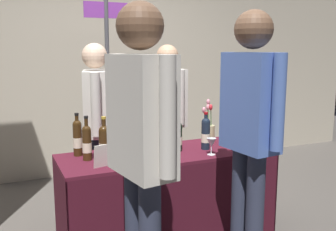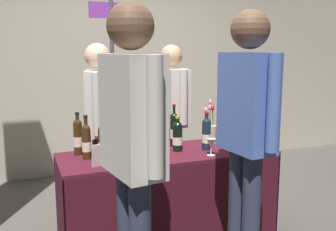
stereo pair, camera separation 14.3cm
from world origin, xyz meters
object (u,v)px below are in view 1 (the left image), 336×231
Objects in this scene: display_bottle_0 at (77,137)px; featured_wine_bottle at (120,145)px; tasting_table at (168,179)px; wine_glass_near_taster at (249,132)px; wine_glass_near_vendor at (211,143)px; wine_glass_mid at (228,135)px; vendor_presenter at (96,116)px; taster_foreground_right at (250,122)px; flower_vase at (209,131)px; booth_signpost at (108,81)px.

featured_wine_bottle is at bearing -49.04° from display_bottle_0.
wine_glass_near_taster is (0.73, -0.08, 0.34)m from tasting_table.
featured_wine_bottle is at bearing -167.54° from tasting_table.
wine_glass_near_vendor is 0.85× the size of wine_glass_near_taster.
wine_glass_near_vendor is 1.04× the size of wine_glass_mid.
display_bottle_0 is (-0.68, 0.19, 0.37)m from tasting_table.
vendor_presenter is 1.47m from taster_foreground_right.
featured_wine_bottle is 0.99m from wine_glass_mid.
featured_wine_bottle is at bearing -164.37° from flower_vase.
vendor_presenter reaches higher than featured_wine_bottle.
wine_glass_near_taster reaches higher than wine_glass_mid.
wine_glass_near_vendor is at bearing -7.48° from taster_foreground_right.
wine_glass_mid reaches higher than tasting_table.
featured_wine_bottle is at bearing -175.35° from wine_glass_mid.
booth_signpost is (0.25, 1.20, 0.37)m from featured_wine_bottle.
display_bottle_0 is at bearing 157.20° from wine_glass_near_vendor.
tasting_table is 11.01× the size of wine_glass_near_taster.
wine_glass_near_vendor is (0.71, -0.11, -0.03)m from featured_wine_bottle.
wine_glass_near_taster is at bearing -11.00° from display_bottle_0.
wine_glass_near_taster is 0.08× the size of booth_signpost.
wine_glass_near_taster is 0.09× the size of taster_foreground_right.
vendor_presenter is at bearing -115.67° from booth_signpost.
wine_glass_near_vendor is at bearing 56.65° from vendor_presenter.
wine_glass_near_taster is 0.41× the size of flower_vase.
booth_signpost is (-0.91, 1.19, 0.38)m from wine_glass_near_taster.
booth_signpost reaches higher than vendor_presenter.
featured_wine_bottle is 2.24× the size of wine_glass_mid.
wine_glass_near_taster is 0.10× the size of vendor_presenter.
display_bottle_0 reaches higher than wine_glass_mid.
tasting_table is 5.13× the size of display_bottle_0.
tasting_table is 12.96× the size of wine_glass_near_vendor.
featured_wine_bottle is at bearing 14.74° from vendor_presenter.
featured_wine_bottle is 0.72m from wine_glass_near_vendor.
booth_signpost is at bearing 168.30° from vendor_presenter.
wine_glass_near_taster is (0.45, 0.13, 0.02)m from wine_glass_near_vendor.
tasting_table is at bearing 173.76° from wine_glass_near_taster.
booth_signpost reaches higher than tasting_table.
wine_glass_near_vendor is 0.58m from taster_foreground_right.
taster_foreground_right is (0.70, -1.29, 0.12)m from vendor_presenter.
vendor_presenter is (-0.90, 0.41, 0.13)m from flower_vase.
featured_wine_bottle is 2.16× the size of wine_glass_near_vendor.
wine_glass_near_vendor is 1.07m from vendor_presenter.
display_bottle_0 reaches higher than featured_wine_bottle.
flower_vase is (-0.09, 0.17, 0.01)m from wine_glass_mid.
flower_vase reaches higher than wine_glass_mid.
vendor_presenter is at bearing 90.76° from featured_wine_bottle.
taster_foreground_right reaches higher than wine_glass_near_taster.
featured_wine_bottle is 1.16m from wine_glass_near_taster.
wine_glass_near_taster is (1.16, 0.01, -0.01)m from featured_wine_bottle.
vendor_presenter reaches higher than display_bottle_0.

